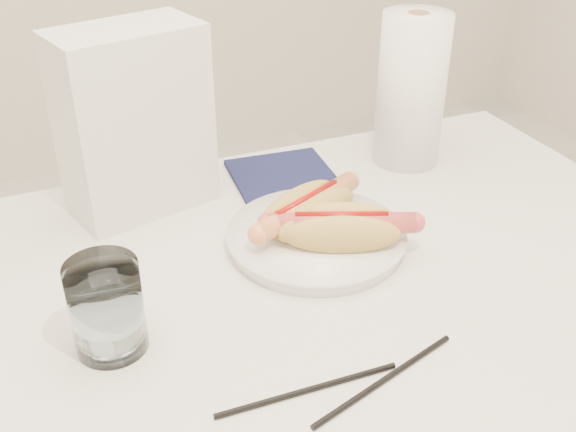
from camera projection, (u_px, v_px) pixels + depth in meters
name	position (u px, v px, depth m)	size (l,w,h in m)	color
table	(282.00, 336.00, 0.87)	(1.20, 0.80, 0.75)	silver
plate	(316.00, 240.00, 0.93)	(0.24, 0.24, 0.02)	white
hotdog_left	(307.00, 211.00, 0.93)	(0.18, 0.13, 0.05)	tan
hotdog_right	(341.00, 228.00, 0.89)	(0.19, 0.13, 0.05)	tan
water_glass	(107.00, 307.00, 0.73)	(0.08, 0.08, 0.11)	silver
chopstick_near	(308.00, 390.00, 0.70)	(0.01, 0.01, 0.20)	black
chopstick_far	(385.00, 379.00, 0.71)	(0.01, 0.01, 0.20)	black
napkin_box	(134.00, 121.00, 0.97)	(0.20, 0.11, 0.27)	silver
navy_napkin	(283.00, 176.00, 1.10)	(0.16, 0.16, 0.01)	#13173C
paper_towel_roll	(411.00, 90.00, 1.10)	(0.11, 0.11, 0.25)	white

